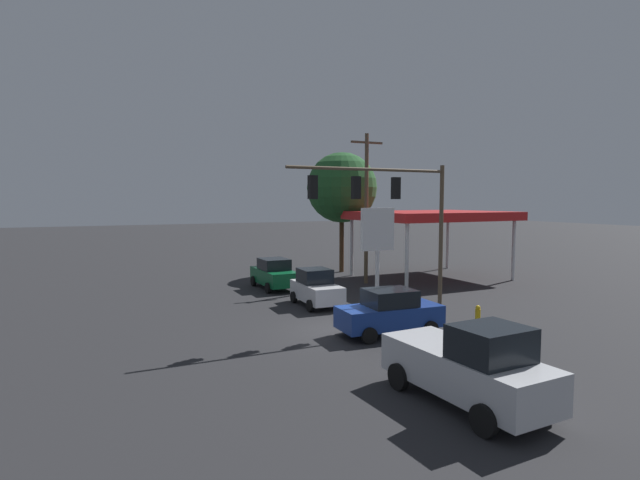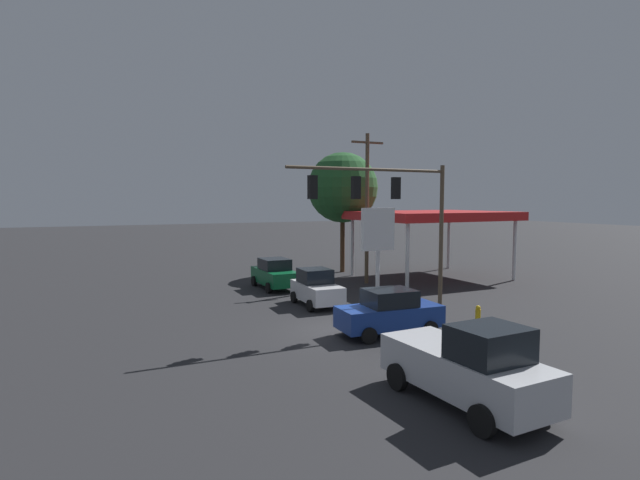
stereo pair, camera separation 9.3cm
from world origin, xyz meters
name	(u,v)px [view 1 (the left image)]	position (x,y,z in m)	size (l,w,h in m)	color
ground_plane	(340,330)	(0.00, 0.00, 0.00)	(200.00, 200.00, 0.00)	#262628
traffic_signal_assembly	(390,204)	(-2.70, -0.28, 5.49)	(8.19, 0.43, 7.34)	brown
utility_pole	(366,205)	(-7.46, -10.13, 5.34)	(2.40, 0.26, 10.11)	brown
gas_station_canopy	(431,216)	(-12.85, -10.07, 4.50)	(10.35, 8.21, 4.85)	red
price_sign	(378,234)	(-5.22, -5.20, 3.75)	(2.10, 0.27, 5.23)	silver
sedan_far	(274,274)	(-1.10, -10.98, 0.95)	(2.09, 4.41, 1.93)	#0C592D
sedan_waiting	(390,312)	(-1.57, 1.48, 0.95)	(4.52, 2.32, 1.93)	navy
hatchback_crossing	(316,288)	(-1.29, -5.11, 0.95)	(2.13, 3.89, 1.97)	silver
pickup_parked	(469,366)	(0.58, 8.58, 1.11)	(2.41, 5.27, 2.40)	silver
street_tree	(342,188)	(-8.55, -15.60, 6.62)	(5.48, 5.48, 9.38)	#4C331E
fire_hydrant	(478,315)	(-6.19, 1.81, 0.44)	(0.24, 0.24, 0.88)	gold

